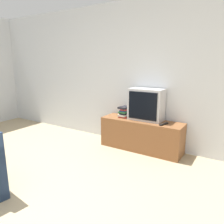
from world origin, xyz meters
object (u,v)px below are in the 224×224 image
Objects in this scene: book_stack at (124,112)px; remote_on_stand at (164,124)px; television at (146,105)px; tv_stand at (141,135)px.

book_stack is 0.80m from remote_on_stand.
television is 0.45m from book_stack.
television is at bearing 4.34° from book_stack.
book_stack is at bearing 173.03° from remote_on_stand.
television is (0.05, 0.06, 0.55)m from tv_stand.
tv_stand is at bearing 170.49° from remote_on_stand.
remote_on_stand is (0.37, -0.13, -0.26)m from television.
tv_stand is 0.51m from remote_on_stand.
remote_on_stand is (0.42, -0.07, 0.28)m from tv_stand.
television reaches higher than remote_on_stand.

